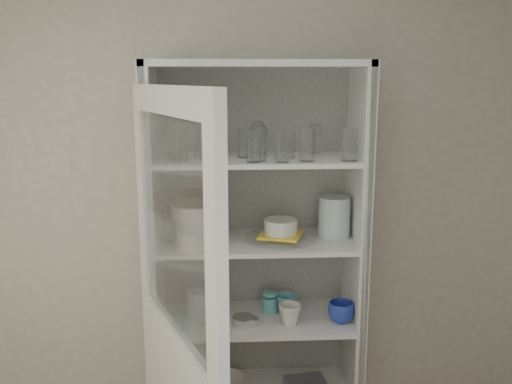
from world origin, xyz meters
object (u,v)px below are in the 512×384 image
(goblet_1, at_px, (258,136))
(goblet_0, at_px, (214,138))
(yellow_trivet, at_px, (281,235))
(white_ramekin, at_px, (281,226))
(cream_bowl, at_px, (196,211))
(teal_jar, at_px, (270,303))
(mug_blue, at_px, (341,312))
(white_canister, at_px, (198,303))
(mug_teal, at_px, (286,304))
(measuring_cups, at_px, (243,321))
(pantry_cabinet, at_px, (255,296))
(plate_stack_front, at_px, (196,231))
(mug_white, at_px, (290,314))
(plate_stack_back, at_px, (175,225))
(goblet_2, at_px, (261,138))
(glass_platter, at_px, (281,238))
(terracotta_bowl, at_px, (195,198))
(goblet_3, at_px, (315,137))
(grey_bowl_stack, at_px, (334,217))

(goblet_1, bearing_deg, goblet_0, 179.98)
(yellow_trivet, bearing_deg, white_ramekin, 0.00)
(cream_bowl, xyz_separation_m, teal_jar, (0.36, 0.12, -0.51))
(goblet_0, xyz_separation_m, teal_jar, (0.27, -0.06, -0.83))
(mug_blue, relative_size, white_canister, 0.98)
(goblet_0, xyz_separation_m, goblet_1, (0.21, -0.00, 0.01))
(mug_blue, distance_m, mug_teal, 0.28)
(mug_blue, relative_size, measuring_cups, 1.21)
(pantry_cabinet, bearing_deg, plate_stack_front, -155.30)
(measuring_cups, bearing_deg, mug_white, -1.05)
(cream_bowl, bearing_deg, white_canister, 93.73)
(mug_blue, relative_size, mug_teal, 1.25)
(plate_stack_back, height_order, mug_teal, plate_stack_back)
(yellow_trivet, distance_m, mug_teal, 0.38)
(plate_stack_back, bearing_deg, mug_white, -20.16)
(goblet_1, height_order, goblet_2, goblet_1)
(yellow_trivet, height_order, measuring_cups, yellow_trivet)
(glass_platter, relative_size, mug_blue, 2.63)
(plate_stack_front, height_order, terracotta_bowl, terracotta_bowl)
(mug_blue, xyz_separation_m, white_canister, (-0.70, 0.11, 0.01))
(measuring_cups, xyz_separation_m, white_canister, (-0.22, 0.12, 0.04))
(white_ramekin, height_order, teal_jar, white_ramekin)
(glass_platter, distance_m, yellow_trivet, 0.02)
(goblet_3, height_order, terracotta_bowl, goblet_3)
(yellow_trivet, xyz_separation_m, mug_white, (0.04, -0.08, -0.38))
(goblet_1, distance_m, plate_stack_back, 0.60)
(plate_stack_front, bearing_deg, mug_white, -3.84)
(goblet_0, bearing_deg, white_ramekin, -21.64)
(goblet_2, xyz_separation_m, mug_white, (0.13, -0.21, -0.83))
(goblet_2, xyz_separation_m, yellow_trivet, (0.09, -0.13, -0.45))
(goblet_3, xyz_separation_m, yellow_trivet, (-0.18, -0.13, -0.45))
(goblet_2, xyz_separation_m, mug_blue, (0.38, -0.20, -0.83))
(goblet_1, relative_size, plate_stack_back, 0.83)
(cream_bowl, relative_size, white_ramekin, 1.37)
(glass_platter, relative_size, yellow_trivet, 1.77)
(measuring_cups, bearing_deg, goblet_3, 29.49)
(cream_bowl, height_order, mug_white, cream_bowl)
(goblet_2, relative_size, white_ramekin, 0.97)
(pantry_cabinet, relative_size, cream_bowl, 9.59)
(mug_teal, bearing_deg, white_canister, -158.16)
(plate_stack_back, relative_size, glass_platter, 0.63)
(mug_blue, bearing_deg, plate_stack_back, 170.71)
(pantry_cabinet, bearing_deg, plate_stack_back, 173.58)
(cream_bowl, xyz_separation_m, mug_white, (0.44, -0.03, -0.51))
(teal_jar, bearing_deg, goblet_3, 15.55)
(plate_stack_front, distance_m, measuring_cups, 0.49)
(cream_bowl, xyz_separation_m, measuring_cups, (0.22, -0.03, -0.54))
(plate_stack_front, relative_size, mug_blue, 1.58)
(plate_stack_back, height_order, grey_bowl_stack, grey_bowl_stack)
(cream_bowl, relative_size, grey_bowl_stack, 1.09)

